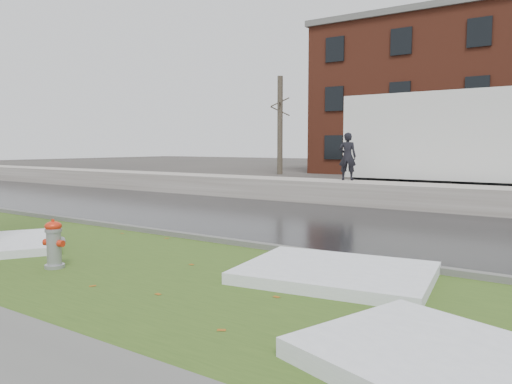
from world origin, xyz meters
The scene contains 14 objects.
ground centered at (0.00, 0.00, 0.00)m, with size 120.00×120.00×0.00m, color #47423D.
verge centered at (0.00, -1.25, 0.02)m, with size 60.00×4.50×0.04m, color #33501A.
road centered at (0.00, 4.50, 0.01)m, with size 60.00×7.00×0.03m, color black.
parking_lot centered at (0.00, 13.00, 0.01)m, with size 60.00×9.00×0.03m, color slate.
curb centered at (0.00, 1.00, 0.07)m, with size 60.00×0.15×0.14m, color slate.
snowbank centered at (0.00, 8.70, 0.38)m, with size 60.00×1.60×0.75m, color beige.
bg_tree_left centered at (-12.00, 22.00, 3.33)m, with size 1.40×1.62×6.50m.
bg_tree_center centered at (-6.00, 26.00, 3.33)m, with size 1.40×1.62×6.50m.
fire_hydrant centered at (-1.16, -2.02, 0.44)m, with size 0.38×0.34×0.76m.
box_truck centered at (2.13, 11.33, 1.94)m, with size 11.02×2.73×3.68m.
worker centered at (-1.34, 9.15, 1.55)m, with size 0.59×0.38×1.61m, color black.
snow_patch_near centered at (2.68, -0.10, 0.12)m, with size 2.60×2.00×0.16m, color white.
snow_patch_far centered at (-3.24, -1.52, 0.11)m, with size 2.20×1.60×0.14m, color white.
snow_patch_side centered at (5.00, -2.40, 0.13)m, with size 2.80×1.80×0.18m, color white.
Camera 1 is at (5.68, -6.47, 1.92)m, focal length 35.00 mm.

